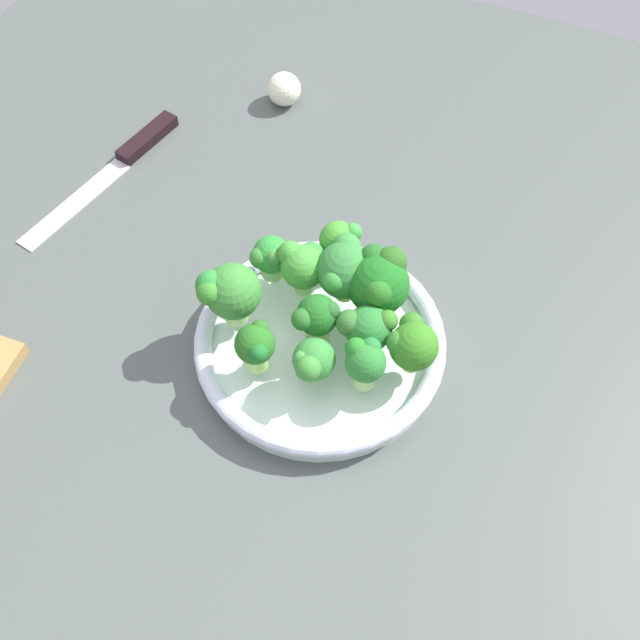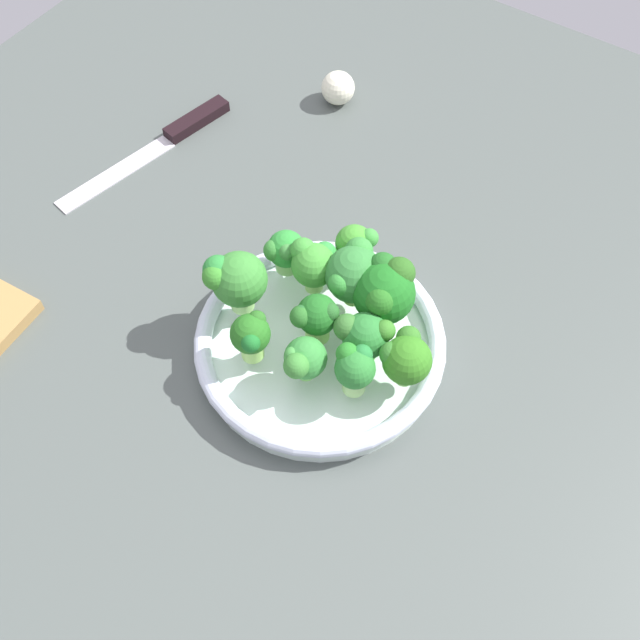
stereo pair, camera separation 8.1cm
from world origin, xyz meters
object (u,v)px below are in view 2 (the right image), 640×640
knife (169,138)px  broccoli_floret_8 (354,367)px  broccoli_floret_10 (251,336)px  bowl (320,344)px  broccoli_floret_9 (356,247)px  broccoli_floret_5 (354,273)px  garlic_bulb (338,88)px  broccoli_floret_0 (304,360)px  broccoli_floret_11 (385,291)px  broccoli_floret_1 (285,251)px  broccoli_floret_7 (364,335)px  broccoli_floret_4 (235,279)px  broccoli_floret_2 (313,262)px  broccoli_floret_3 (316,317)px  broccoli_floret_6 (405,358)px

knife → broccoli_floret_8: bearing=64.7°
broccoli_floret_8 → broccoli_floret_10: (2.66, -10.49, -0.04)cm
bowl → broccoli_floret_9: (-9.63, -1.82, 5.32)cm
bowl → broccoli_floret_5: bearing=178.2°
knife → garlic_bulb: 23.61cm
garlic_bulb → broccoli_floret_0: bearing=28.6°
bowl → broccoli_floret_11: 9.52cm
broccoli_floret_1 → broccoli_floret_7: 13.80cm
broccoli_floret_4 → broccoli_floret_7: (-2.32, 14.33, -1.40)cm
broccoli_floret_2 → broccoli_floret_3: broccoli_floret_2 is taller
broccoli_floret_3 → broccoli_floret_4: broccoli_floret_4 is taller
garlic_bulb → broccoli_floret_10: bearing=21.4°
broccoli_floret_3 → broccoli_floret_8: size_ratio=1.03×
broccoli_floret_4 → garlic_bulb: broccoli_floret_4 is taller
broccoli_floret_2 → broccoli_floret_6: broccoli_floret_2 is taller
broccoli_floret_7 → knife: (-15.40, -39.40, -6.22)cm
broccoli_floret_4 → knife: size_ratio=0.29×
broccoli_floret_7 → broccoli_floret_8: 3.96cm
broccoli_floret_11 → garlic_bulb: broccoli_floret_11 is taller
broccoli_floret_0 → broccoli_floret_4: broccoli_floret_4 is taller
broccoli_floret_5 → broccoli_floret_9: (-3.61, -2.01, -0.76)cm
broccoli_floret_6 → broccoli_floret_8: 5.11cm
broccoli_floret_8 → broccoli_floret_1: bearing=-120.6°
broccoli_floret_5 → broccoli_floret_9: size_ratio=1.25×
broccoli_floret_8 → broccoli_floret_5: bearing=-147.2°
broccoli_floret_5 → broccoli_floret_9: broccoli_floret_5 is taller
bowl → garlic_bulb: garlic_bulb is taller
broccoli_floret_1 → broccoli_floret_10: bearing=18.5°
broccoli_floret_10 → broccoli_floret_1: bearing=-161.5°
broccoli_floret_2 → broccoli_floret_6: size_ratio=1.04×
broccoli_floret_4 → knife: (-17.72, -25.07, -7.62)cm
broccoli_floret_2 → broccoli_floret_1: bearing=-92.1°
broccoli_floret_10 → broccoli_floret_11: 14.34cm
broccoli_floret_7 → broccoli_floret_10: size_ratio=0.99×
broccoli_floret_0 → broccoli_floret_5: 11.05cm
broccoli_floret_0 → broccoli_floret_10: 5.85cm
bowl → broccoli_floret_3: broccoli_floret_3 is taller
broccoli_floret_5 → broccoli_floret_10: bearing=-21.5°
broccoli_floret_7 → broccoli_floret_0: bearing=-32.1°
broccoli_floret_6 → knife: (-15.58, -44.22, -6.46)cm
broccoli_floret_6 → broccoli_floret_10: broccoli_floret_6 is taller
broccoli_floret_7 → broccoli_floret_8: (3.77, 1.19, 0.29)cm
broccoli_floret_2 → broccoli_floret_10: size_ratio=1.07×
broccoli_floret_0 → broccoli_floret_4: (-3.29, -10.81, 1.58)cm
broccoli_floret_6 → broccoli_floret_7: 4.83cm
broccoli_floret_5 → broccoli_floret_7: (5.32, 4.66, -1.03)cm
broccoli_floret_0 → broccoli_floret_2: 11.59cm
broccoli_floret_4 → broccoli_floret_2: bearing=142.9°
broccoli_floret_3 → knife: broccoli_floret_3 is taller
broccoli_floret_1 → broccoli_floret_4: bearing=-10.9°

